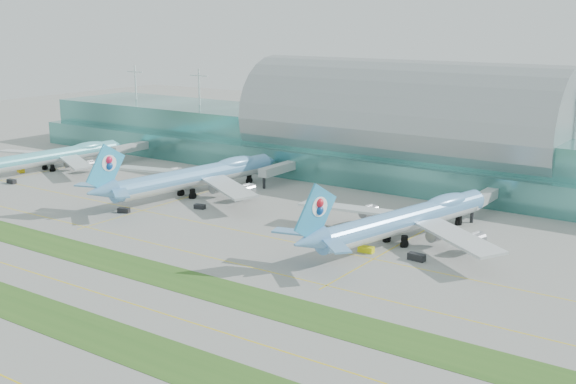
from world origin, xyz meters
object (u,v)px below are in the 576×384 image
Objects in this scene: airliner_c at (407,218)px; airliner_a at (56,155)px; terminal at (402,139)px; airliner_b at (197,175)px.

airliner_a is at bearing -168.71° from airliner_c.
terminal is 4.34× the size of airliner_b.
airliner_c reaches higher than airliner_a.
airliner_b is at bearing 4.73° from airliner_a.
airliner_a is 0.89× the size of airliner_c.
airliner_b reaches higher than airliner_a.
airliner_a is 73.13m from airliner_b.
terminal is at bearing 63.70° from airliner_b.
airliner_a is at bearing -151.59° from terminal.
terminal is 79.81m from airliner_c.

